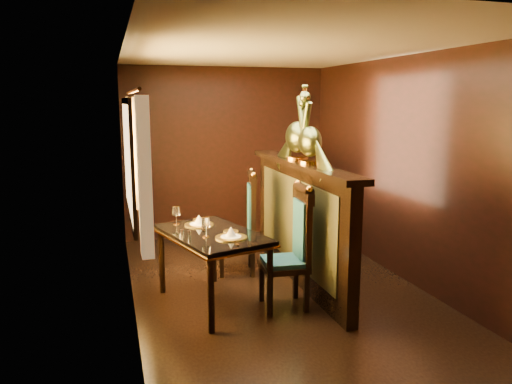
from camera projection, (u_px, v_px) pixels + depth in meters
ground at (281, 294)px, 5.27m from camera, size 5.00×5.00×0.00m
room_shell at (273, 144)px, 4.98m from camera, size 3.04×5.04×2.52m
partition at (300, 220)px, 5.51m from camera, size 0.26×2.70×1.36m
dining_table at (211, 239)px, 4.89m from camera, size 1.08×1.42×0.94m
chair_left at (295, 243)px, 4.86m from camera, size 0.47×0.50×1.24m
chair_right at (246, 220)px, 5.84m from camera, size 0.52×0.54×1.23m
peacock_left at (310, 128)px, 5.10m from camera, size 0.24×0.63×0.75m
peacock_right at (298, 123)px, 5.43m from camera, size 0.26×0.68×0.81m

